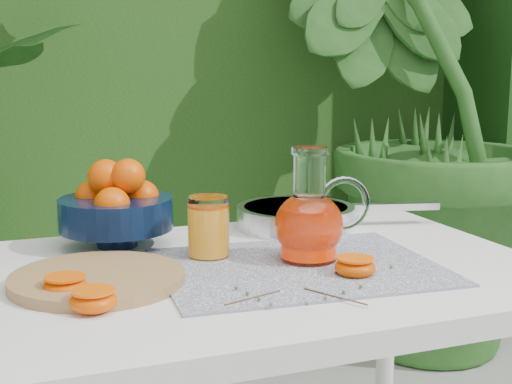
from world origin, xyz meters
name	(u,v)px	position (x,y,z in m)	size (l,w,h in m)	color
hedge_backdrop	(93,42)	(0.06, 2.06, 1.19)	(8.00, 1.65, 2.50)	#204F16
potted_plant_right	(411,119)	(1.10, 1.10, 0.90)	(1.79, 1.79, 1.79)	#24591E
white_table	(260,309)	(0.03, -0.08, 0.67)	(1.00, 0.70, 0.75)	white
placemat	(298,267)	(0.09, -0.12, 0.75)	(0.49, 0.38, 0.00)	#0C1D44
cutting_board	(98,279)	(-0.26, -0.09, 0.76)	(0.29, 0.29, 0.02)	#986B44
fruit_bowl	(116,206)	(-0.18, 0.15, 0.83)	(0.28, 0.28, 0.18)	black
juice_pitcher	(310,222)	(0.12, -0.09, 0.82)	(0.19, 0.14, 0.21)	white
juice_tumbler	(209,228)	(-0.04, 0.00, 0.81)	(0.09, 0.09, 0.11)	white
saute_pan	(297,215)	(0.21, 0.17, 0.78)	(0.47, 0.31, 0.05)	silver
orange_halves	(178,284)	(-0.15, -0.18, 0.77)	(0.55, 0.16, 0.03)	#F35302
thyme_sprigs	(316,283)	(0.07, -0.23, 0.76)	(0.33, 0.27, 0.01)	brown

